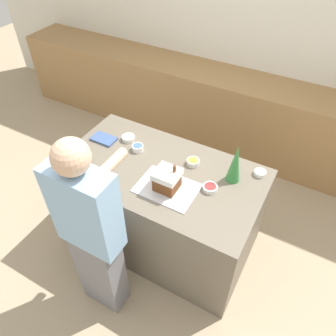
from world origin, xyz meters
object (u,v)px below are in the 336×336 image
(gingerbread_house, at_px, (167,179))
(cookbook, at_px, (104,139))
(candy_bowl_beside_tree, at_px, (193,162))
(candy_bowl_behind_tray, at_px, (210,188))
(decorative_tree, at_px, (235,163))
(candy_bowl_front_corner, at_px, (260,173))
(candy_bowl_far_right, at_px, (128,138))
(person, at_px, (92,234))
(baking_tray, at_px, (167,188))
(candy_bowl_near_tray_right, at_px, (138,148))

(gingerbread_house, relative_size, cookbook, 1.02)
(candy_bowl_beside_tree, bearing_deg, gingerbread_house, -98.86)
(candy_bowl_behind_tray, distance_m, cookbook, 1.09)
(candy_bowl_behind_tray, bearing_deg, decorative_tree, 60.24)
(candy_bowl_behind_tray, bearing_deg, candy_bowl_front_corner, 50.82)
(candy_bowl_far_right, relative_size, candy_bowl_front_corner, 1.24)
(decorative_tree, relative_size, candy_bowl_behind_tray, 3.03)
(cookbook, bearing_deg, gingerbread_house, -17.37)
(candy_bowl_far_right, height_order, candy_bowl_front_corner, candy_bowl_far_right)
(candy_bowl_behind_tray, height_order, person, person)
(decorative_tree, bearing_deg, candy_bowl_beside_tree, 178.89)
(gingerbread_house, xyz_separation_m, cookbook, (-0.79, 0.25, -0.09))
(decorative_tree, distance_m, candy_bowl_beside_tree, 0.38)
(candy_bowl_front_corner, bearing_deg, baking_tray, -139.47)
(cookbook, distance_m, person, 1.00)
(candy_bowl_far_right, height_order, candy_bowl_behind_tray, same)
(baking_tray, relative_size, cookbook, 2.08)
(candy_bowl_behind_tray, bearing_deg, candy_bowl_far_right, 166.81)
(candy_bowl_beside_tree, height_order, candy_bowl_behind_tray, candy_bowl_beside_tree)
(candy_bowl_near_tray_right, xyz_separation_m, person, (0.19, -0.87, -0.06))
(candy_bowl_near_tray_right, height_order, candy_bowl_behind_tray, candy_bowl_near_tray_right)
(gingerbread_house, bearing_deg, candy_bowl_beside_tree, 81.14)
(decorative_tree, distance_m, candy_bowl_behind_tray, 0.27)
(cookbook, bearing_deg, candy_bowl_beside_tree, 6.47)
(person, bearing_deg, candy_bowl_front_corner, 52.77)
(candy_bowl_near_tray_right, bearing_deg, gingerbread_house, -31.65)
(decorative_tree, bearing_deg, cookbook, -175.73)
(cookbook, bearing_deg, candy_bowl_far_right, 28.73)
(candy_bowl_near_tray_right, distance_m, candy_bowl_front_corner, 1.04)
(candy_bowl_near_tray_right, relative_size, candy_bowl_far_right, 0.85)
(candy_bowl_near_tray_right, height_order, person, person)
(baking_tray, bearing_deg, candy_bowl_front_corner, 40.53)
(gingerbread_house, distance_m, cookbook, 0.83)
(gingerbread_house, bearing_deg, candy_bowl_behind_tray, 26.39)
(person, bearing_deg, candy_bowl_near_tray_right, 102.33)
(decorative_tree, bearing_deg, baking_tray, -140.07)
(candy_bowl_front_corner, bearing_deg, candy_bowl_near_tray_right, -167.94)
(candy_bowl_near_tray_right, xyz_separation_m, candy_bowl_far_right, (-0.15, 0.08, -0.01))
(gingerbread_house, height_order, cookbook, gingerbread_house)
(gingerbread_house, distance_m, decorative_tree, 0.53)
(cookbook, bearing_deg, candy_bowl_behind_tray, -5.39)
(candy_bowl_near_tray_right, relative_size, person, 0.06)
(candy_bowl_near_tray_right, distance_m, candy_bowl_behind_tray, 0.75)
(candy_bowl_front_corner, bearing_deg, candy_bowl_behind_tray, -129.18)
(person, bearing_deg, baking_tray, 67.06)
(gingerbread_house, relative_size, candy_bowl_near_tray_right, 2.29)
(candy_bowl_near_tray_right, height_order, candy_bowl_front_corner, candy_bowl_near_tray_right)
(gingerbread_house, relative_size, candy_bowl_beside_tree, 2.14)
(baking_tray, xyz_separation_m, gingerbread_house, (0.00, 0.00, 0.09))
(baking_tray, bearing_deg, cookbook, 162.61)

